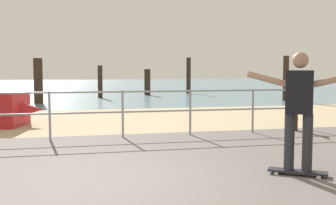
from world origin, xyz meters
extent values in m
cube|color=tan|center=(0.00, 7.00, 0.00)|extent=(24.00, 6.00, 0.04)
cube|color=slate|center=(0.00, 35.00, 0.00)|extent=(72.00, 50.00, 0.04)
cylinder|color=gray|center=(-0.80, 3.60, 0.53)|extent=(0.05, 0.05, 1.05)
cylinder|color=gray|center=(0.73, 3.60, 0.53)|extent=(0.05, 0.05, 1.05)
cylinder|color=gray|center=(2.27, 3.60, 0.53)|extent=(0.05, 0.05, 1.05)
cylinder|color=gray|center=(3.80, 3.60, 0.53)|extent=(0.05, 0.05, 1.05)
cylinder|color=gray|center=(5.33, 3.60, 0.53)|extent=(0.05, 0.05, 1.05)
cylinder|color=gray|center=(-1.57, 3.60, 1.02)|extent=(13.80, 0.04, 0.04)
cylinder|color=gray|center=(-1.57, 3.60, 0.58)|extent=(13.80, 0.04, 0.04)
cone|color=#B21E23|center=(-1.67, 6.06, 0.45)|extent=(1.23, 0.96, 0.77)
cube|color=black|center=(2.77, -0.10, 0.07)|extent=(0.78, 0.61, 0.02)
cylinder|color=silver|center=(3.04, -0.19, 0.03)|extent=(0.07, 0.06, 0.06)
cylinder|color=silver|center=(2.95, -0.32, 0.03)|extent=(0.07, 0.06, 0.06)
cylinder|color=silver|center=(2.58, 0.12, 0.03)|extent=(0.07, 0.06, 0.06)
cylinder|color=silver|center=(2.49, -0.01, 0.03)|extent=(0.07, 0.06, 0.06)
cylinder|color=#26262B|center=(2.86, -0.16, 0.48)|extent=(0.14, 0.14, 0.80)
cylinder|color=#26262B|center=(2.67, -0.03, 0.48)|extent=(0.14, 0.14, 0.80)
cube|color=black|center=(2.77, -0.10, 1.18)|extent=(0.41, 0.37, 0.60)
sphere|color=#9E755B|center=(2.77, -0.10, 1.62)|extent=(0.22, 0.22, 0.22)
cylinder|color=#9E755B|center=(3.14, -0.35, 1.36)|extent=(0.51, 0.38, 0.23)
cylinder|color=#9E755B|center=(2.39, 0.15, 1.36)|extent=(0.51, 0.38, 0.23)
cylinder|color=#332319|center=(4.93, 3.69, 0.31)|extent=(0.18, 0.18, 0.62)
ellipsoid|color=white|center=(4.93, 3.69, 0.69)|extent=(0.29, 0.35, 0.14)
sphere|color=white|center=(4.83, 3.52, 0.75)|extent=(0.09, 0.09, 0.09)
cone|color=gold|center=(4.81, 3.48, 0.75)|extent=(0.05, 0.06, 0.02)
cube|color=slate|center=(5.02, 3.82, 0.70)|extent=(0.13, 0.14, 0.02)
cylinder|color=#332319|center=(-1.92, 13.46, 1.01)|extent=(0.39, 0.39, 2.03)
cylinder|color=#332319|center=(0.97, 16.50, 0.88)|extent=(0.25, 0.25, 1.75)
cylinder|color=#332319|center=(3.85, 18.34, 0.78)|extent=(0.36, 0.36, 1.56)
cylinder|color=#332319|center=(6.74, 19.52, 1.15)|extent=(0.28, 0.28, 2.31)
cylinder|color=#332319|center=(9.62, 12.45, 1.09)|extent=(0.28, 0.28, 2.19)
camera|label=1|loc=(-0.22, -5.02, 1.48)|focal=42.45mm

